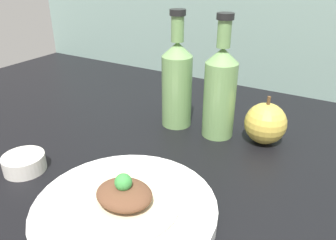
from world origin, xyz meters
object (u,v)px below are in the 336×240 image
Objects in this scene: cider_bottle_left at (177,82)px; plate at (125,208)px; cider_bottle_right at (220,90)px; apple at (265,123)px; dipping_bowl at (24,163)px; plated_food at (124,197)px.

plate is at bearing -74.83° from cider_bottle_left.
apple is (9.45, 1.74, -5.86)cm from cider_bottle_right.
plated_food is at bearing -0.40° from dipping_bowl.
plate is at bearing -109.64° from apple.
plated_food is (0.00, -0.00, 1.99)cm from plate.
apple is (19.38, 1.74, -5.86)cm from cider_bottle_left.
cider_bottle_right is (1.84, 29.87, 8.81)cm from plate.
cider_bottle_left and cider_bottle_right have the same top height.
plated_food reaches higher than plate.
apple is at bearing 70.36° from plate.
cider_bottle_left is at bearing 105.17° from plated_food.
apple is (11.28, 31.61, 0.96)cm from plated_food.
plated_food is 31.69cm from cider_bottle_left.
plated_food is 1.62× the size of apple.
cider_bottle_left is 2.51× the size of apple.
plate is at bearing -0.40° from dipping_bowl.
apple is at bearing 70.36° from plated_food.
plated_food is at bearing -109.64° from apple.
plate is 22.22cm from dipping_bowl.
plate is 1.07× the size of cider_bottle_left.
cider_bottle_left is (-8.10, 29.87, 8.81)cm from plate.
apple is (11.28, 31.61, 2.95)cm from plate.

